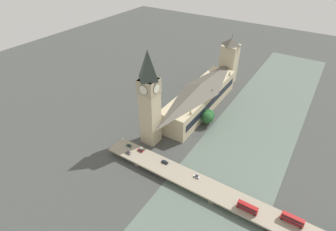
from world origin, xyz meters
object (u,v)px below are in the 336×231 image
Objects in this scene: victoria_tower at (229,61)px; double_decker_bus_lead at (293,219)px; parliament_hall at (201,96)px; double_decker_bus_mid at (247,207)px; car_northbound_lead at (165,162)px; car_northbound_mid at (140,150)px; road_bridge at (215,192)px; car_southbound_lead at (197,176)px; clock_tower at (149,98)px; car_southbound_mid at (129,146)px; car_southbound_tail at (128,153)px.

victoria_tower is 168.39m from double_decker_bus_lead.
double_decker_bus_mid is at bearing 130.53° from parliament_hall.
double_decker_bus_mid is 2.44× the size of car_northbound_lead.
car_northbound_lead reaches higher than car_northbound_mid.
double_decker_bus_lead is at bearing 179.66° from car_northbound_mid.
car_southbound_lead is (14.48, -3.42, 1.54)m from road_bridge.
car_southbound_mid is (6.37, 18.21, -32.56)m from clock_tower.
car_northbound_lead is at bearing 95.65° from victoria_tower.
car_southbound_tail is (5.63, 6.49, 0.04)m from car_northbound_mid.
double_decker_bus_mid is (-19.68, 2.74, 3.48)m from road_bridge.
car_southbound_lead reaches higher than car_southbound_tail.
car_northbound_mid is 43.96m from car_southbound_lead.
double_decker_bus_lead is 100.25m from car_northbound_mid.
double_decker_bus_mid is at bearing 14.04° from double_decker_bus_lead.
double_decker_bus_lead is at bearing -176.18° from road_bridge.
clock_tower is 37.24m from car_northbound_mid.
double_decker_bus_mid is at bearing 169.77° from car_southbound_lead.
clock_tower is 37.85m from car_southbound_mid.
parliament_hall reaches higher than car_northbound_lead.
double_decker_bus_mid reaches higher than road_bridge.
car_southbound_mid is (16.71, 139.06, -18.04)m from victoria_tower.
clock_tower is at bearing -16.29° from double_decker_bus_mid.
double_decker_bus_lead is 2.47× the size of car_northbound_lead.
car_southbound_mid is at bearing 0.55° from car_southbound_lead.
victoria_tower is 140.71m from car_northbound_lead.
parliament_hall is at bearing -102.18° from car_southbound_mid.
parliament_hall is at bearing -57.38° from road_bridge.
car_southbound_mid is at bearing 0.33° from car_northbound_lead.
parliament_hall is at bearing -79.99° from car_northbound_lead.
car_southbound_mid is (9.91, 0.47, -0.00)m from car_northbound_mid.
road_bridge is at bearing 176.69° from car_northbound_mid.
car_northbound_lead is (-24.08, 18.04, -32.45)m from clock_tower.
clock_tower is 6.27× the size of double_decker_bus_lead.
double_decker_bus_mid is at bearing 163.71° from clock_tower.
clock_tower is 16.49× the size of car_southbound_tail.
car_northbound_lead is at bearing -0.21° from double_decker_bus_lead.
double_decker_bus_mid is 34.77m from car_southbound_lead.
car_northbound_mid is 1.00× the size of car_southbound_tail.
victoria_tower is 139.92m from car_northbound_mid.
car_northbound_mid is 1.12× the size of car_southbound_lead.
double_decker_bus_mid reaches higher than car_southbound_mid.
clock_tower reaches higher than car_northbound_lead.
car_northbound_lead is 23.43m from car_southbound_lead.
car_northbound_lead reaches higher than road_bridge.
car_northbound_lead reaches higher than car_southbound_tail.
victoria_tower is 11.58× the size of car_southbound_tail.
clock_tower is at bearing -78.71° from car_northbound_mid.
road_bridge is at bearing 122.62° from parliament_hall.
car_southbound_mid is at bearing -0.06° from double_decker_bus_lead.
parliament_hall is 96.11m from road_bridge.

